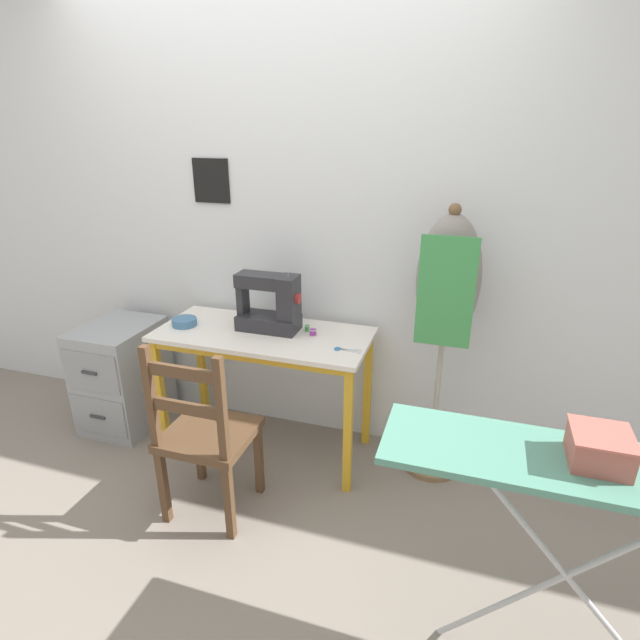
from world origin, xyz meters
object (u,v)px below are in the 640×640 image
(scissors, at_px, (343,350))
(storage_box, at_px, (600,448))
(wooden_chair, at_px, (206,436))
(filing_cabinet, at_px, (123,375))
(sewing_machine, at_px, (272,304))
(fabric_bowl, at_px, (184,322))
(thread_spool_mid_table, at_px, (313,332))
(dress_form, at_px, (447,295))
(ironing_board, at_px, (590,478))
(thread_spool_near_machine, at_px, (307,328))

(scissors, relative_size, storage_box, 0.79)
(wooden_chair, relative_size, filing_cabinet, 1.40)
(sewing_machine, relative_size, fabric_bowl, 2.57)
(thread_spool_mid_table, bearing_deg, sewing_machine, 178.22)
(wooden_chair, distance_m, dress_form, 1.32)
(ironing_board, relative_size, storage_box, 7.15)
(scissors, bearing_deg, filing_cabinet, 177.29)
(filing_cabinet, bearing_deg, wooden_chair, -31.07)
(fabric_bowl, bearing_deg, thread_spool_near_machine, 10.75)
(dress_form, bearing_deg, filing_cabinet, -175.71)
(storage_box, bearing_deg, thread_spool_mid_table, 142.49)
(dress_form, bearing_deg, thread_spool_near_machine, -177.26)
(scissors, height_order, dress_form, dress_form)
(scissors, height_order, thread_spool_near_machine, thread_spool_near_machine)
(thread_spool_mid_table, bearing_deg, filing_cabinet, -177.05)
(wooden_chair, bearing_deg, filing_cabinet, 148.93)
(filing_cabinet, xyz_separation_m, ironing_board, (2.38, -0.85, 0.47))
(scissors, distance_m, wooden_chair, 0.77)
(scissors, distance_m, ironing_board, 1.24)
(dress_form, height_order, ironing_board, dress_form)
(ironing_board, bearing_deg, filing_cabinet, 160.34)
(ironing_board, bearing_deg, sewing_machine, 146.63)
(storage_box, bearing_deg, sewing_machine, 147.16)
(scissors, bearing_deg, ironing_board, -39.11)
(fabric_bowl, height_order, dress_form, dress_form)
(storage_box, bearing_deg, filing_cabinet, 160.67)
(thread_spool_near_machine, bearing_deg, wooden_chair, -113.19)
(filing_cabinet, bearing_deg, thread_spool_near_machine, 5.23)
(ironing_board, bearing_deg, fabric_bowl, 156.26)
(thread_spool_near_machine, distance_m, ironing_board, 1.55)
(thread_spool_near_machine, bearing_deg, sewing_machine, -168.78)
(wooden_chair, height_order, dress_form, dress_form)
(wooden_chair, xyz_separation_m, storage_box, (1.50, -0.30, 0.47))
(fabric_bowl, height_order, thread_spool_near_machine, fabric_bowl)
(filing_cabinet, bearing_deg, thread_spool_mid_table, 2.95)
(fabric_bowl, relative_size, wooden_chair, 0.15)
(thread_spool_near_machine, height_order, dress_form, dress_form)
(fabric_bowl, height_order, filing_cabinet, fabric_bowl)
(scissors, height_order, filing_cabinet, scissors)
(thread_spool_mid_table, relative_size, ironing_board, 0.04)
(wooden_chair, relative_size, dress_form, 0.64)
(sewing_machine, xyz_separation_m, storage_box, (1.41, -0.91, 0.02))
(wooden_chair, bearing_deg, storage_box, -11.34)
(sewing_machine, relative_size, ironing_board, 0.28)
(sewing_machine, distance_m, scissors, 0.48)
(thread_spool_mid_table, distance_m, dress_form, 0.71)
(thread_spool_near_machine, bearing_deg, thread_spool_mid_table, -43.01)
(sewing_machine, relative_size, scissors, 2.56)
(thread_spool_near_machine, xyz_separation_m, storage_box, (1.22, -0.94, 0.15))
(fabric_bowl, relative_size, thread_spool_mid_table, 3.05)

